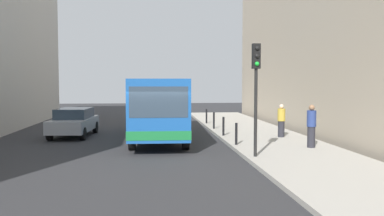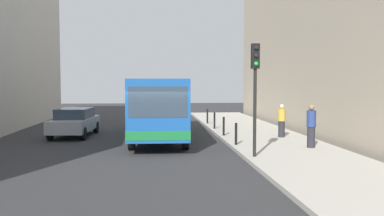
{
  "view_description": "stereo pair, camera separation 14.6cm",
  "coord_description": "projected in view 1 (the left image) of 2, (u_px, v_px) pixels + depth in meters",
  "views": [
    {
      "loc": [
        -0.3,
        -16.97,
        2.87
      ],
      "look_at": [
        1.7,
        2.59,
        1.65
      ],
      "focal_mm": 39.23,
      "sensor_mm": 36.0,
      "label": 1
    },
    {
      "loc": [
        -0.16,
        -16.98,
        2.87
      ],
      "look_at": [
        1.7,
        2.59,
        1.65
      ],
      "focal_mm": 39.23,
      "sensor_mm": 36.0,
      "label": 2
    }
  ],
  "objects": [
    {
      "name": "bollard_near",
      "position": [
        236.0,
        134.0,
        18.17
      ],
      "size": [
        0.11,
        0.11,
        0.95
      ],
      "primitive_type": "cylinder",
      "color": "black",
      "rests_on": "sidewalk"
    },
    {
      "name": "bollard_mid",
      "position": [
        223.0,
        126.0,
        21.31
      ],
      "size": [
        0.11,
        0.11,
        0.95
      ],
      "primitive_type": "cylinder",
      "color": "black",
      "rests_on": "sidewalk"
    },
    {
      "name": "car_beside_bus",
      "position": [
        74.0,
        121.0,
        22.15
      ],
      "size": [
        2.12,
        4.52,
        1.48
      ],
      "rotation": [
        0.0,
        0.0,
        3.07
      ],
      "color": "#A5A8AD",
      "rests_on": "ground"
    },
    {
      "name": "bollard_farthest",
      "position": [
        207.0,
        116.0,
        27.58
      ],
      "size": [
        0.11,
        0.11,
        0.95
      ],
      "primitive_type": "cylinder",
      "color": "black",
      "rests_on": "sidewalk"
    },
    {
      "name": "bus",
      "position": [
        159.0,
        104.0,
        21.63
      ],
      "size": [
        2.81,
        11.08,
        3.0
      ],
      "rotation": [
        0.0,
        0.0,
        3.12
      ],
      "color": "#19519E",
      "rests_on": "ground"
    },
    {
      "name": "bollard_far",
      "position": [
        214.0,
        120.0,
        24.44
      ],
      "size": [
        0.11,
        0.11,
        0.95
      ],
      "primitive_type": "cylinder",
      "color": "black",
      "rests_on": "sidewalk"
    },
    {
      "name": "sidewalk",
      "position": [
        286.0,
        149.0,
        17.6
      ],
      "size": [
        4.4,
        40.0,
        0.15
      ],
      "primitive_type": "cube",
      "color": "#ADA89E",
      "rests_on": "ground"
    },
    {
      "name": "pedestrian_mid_sidewalk",
      "position": [
        281.0,
        121.0,
        20.71
      ],
      "size": [
        0.38,
        0.38,
        1.63
      ],
      "rotation": [
        0.0,
        0.0,
        5.69
      ],
      "color": "#26262D",
      "rests_on": "sidewalk"
    },
    {
      "name": "traffic_light",
      "position": [
        256.0,
        78.0,
        15.14
      ],
      "size": [
        0.28,
        0.33,
        4.1
      ],
      "color": "black",
      "rests_on": "sidewalk"
    },
    {
      "name": "ground_plane",
      "position": [
        157.0,
        153.0,
        17.06
      ],
      "size": [
        80.0,
        80.0,
        0.0
      ],
      "primitive_type": "plane",
      "color": "#2D2D30"
    },
    {
      "name": "pedestrian_near_signal",
      "position": [
        311.0,
        126.0,
        17.37
      ],
      "size": [
        0.38,
        0.38,
        1.78
      ],
      "rotation": [
        0.0,
        0.0,
        0.71
      ],
      "color": "#26262D",
      "rests_on": "sidewalk"
    }
  ]
}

